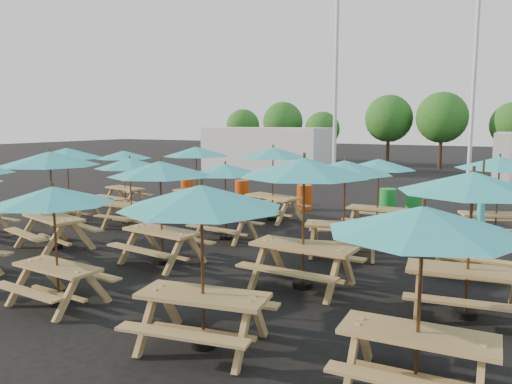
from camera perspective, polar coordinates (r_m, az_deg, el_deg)
The scene contains 31 objects.
ground at distance 13.76m, azimuth -2.98°, elevation -5.31°, with size 120.00×120.00×0.00m, color black.
picnic_unit_2 at distance 17.25m, azimuth -20.79°, elevation 3.81°, with size 2.57×2.57×2.36m.
picnic_unit_3 at distance 19.40m, azimuth -14.86°, elevation 3.85°, with size 2.42×2.42×2.12m.
picnic_unit_5 at distance 13.31m, azimuth -22.47°, elevation 3.05°, with size 2.95×2.95×2.47m.
picnic_unit_6 at distance 15.28m, azimuth -14.20°, elevation 2.84°, with size 2.18×2.18×2.13m.
picnic_unit_7 at distance 17.36m, azimuth -6.84°, elevation 4.25°, with size 2.80×2.80×2.35m.
picnic_unit_8 at distance 9.15m, azimuth -22.15°, elevation -0.94°, with size 2.18×2.18×2.11m.
picnic_unit_9 at distance 11.17m, azimuth -10.89°, elevation 2.08°, with size 2.55×2.55×2.34m.
picnic_unit_10 at distance 13.36m, azimuth -3.53°, elevation 2.19°, with size 2.18×2.18×2.08m.
picnic_unit_11 at distance 16.03m, azimuth 1.95°, elevation 4.13°, with size 2.87×2.87×2.39m.
picnic_unit_12 at distance 6.85m, azimuth -6.25°, elevation -1.46°, with size 2.64×2.64×2.34m.
picnic_unit_13 at distance 9.38m, azimuth 5.51°, elevation 2.10°, with size 2.56×2.56×2.53m.
picnic_unit_14 at distance 11.85m, azimuth 10.13°, elevation 2.27°, with size 2.74×2.74×2.30m.
picnic_unit_15 at distance 14.64m, azimuth 13.84°, elevation 2.71°, with size 2.10×2.10×2.15m.
picnic_unit_16 at distance 5.93m, azimuth 18.52°, elevation -4.06°, with size 2.30×2.30×2.26m.
picnic_unit_17 at distance 8.59m, azimuth 23.52°, elevation 0.26°, with size 2.64×2.64×2.42m.
picnic_unit_18 at distance 11.44m, azimuth 24.21°, elevation -3.72°, with size 1.92×1.69×2.39m.
picnic_unit_19 at distance 14.52m, azimuth 26.07°, elevation 2.58°, with size 2.85×2.85×2.29m.
waste_bin_0 at distance 21.05m, azimuth -7.81°, elevation 0.52°, with size 0.56×0.56×0.90m, color #CA430B.
waste_bin_1 at distance 19.61m, azimuth -1.59°, elevation 0.05°, with size 0.56×0.56×0.90m, color #CA430B.
waste_bin_2 at distance 18.20m, azimuth 5.57°, elevation -0.61°, with size 0.56×0.56×0.90m, color #CA430B.
waste_bin_3 at distance 17.70m, azimuth 14.82°, elevation -1.09°, with size 0.56×0.56×0.90m, color #1A9231.
waste_bin_4 at distance 17.27m, azimuth 17.61°, elevation -1.42°, with size 0.56×0.56×0.90m, color #1A9231.
mast_0 at distance 27.11m, azimuth 9.15°, elevation 13.91°, with size 0.20×0.20×12.00m, color silver.
mast_1 at distance 27.68m, azimuth 23.75°, elevation 13.22°, with size 0.20×0.20×12.00m, color silver.
event_tent_0 at distance 33.07m, azimuth 1.40°, elevation 4.95°, with size 8.00×4.00×2.80m, color silver.
tree_0 at distance 42.29m, azimuth -1.49°, elevation 7.55°, with size 2.80×2.80×4.24m.
tree_1 at distance 39.09m, azimuth 3.08°, elevation 7.98°, with size 3.11×3.11×4.72m.
tree_2 at distance 37.55m, azimuth 7.58°, elevation 7.12°, with size 2.59×2.59×3.93m.
tree_3 at distance 37.18m, azimuth 14.95°, elevation 8.11°, with size 3.36×3.36×5.09m.
tree_4 at distance 36.04m, azimuth 20.48°, elevation 7.97°, with size 3.41×3.41×5.17m.
Camera 1 is at (6.98, -11.43, 3.17)m, focal length 35.00 mm.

